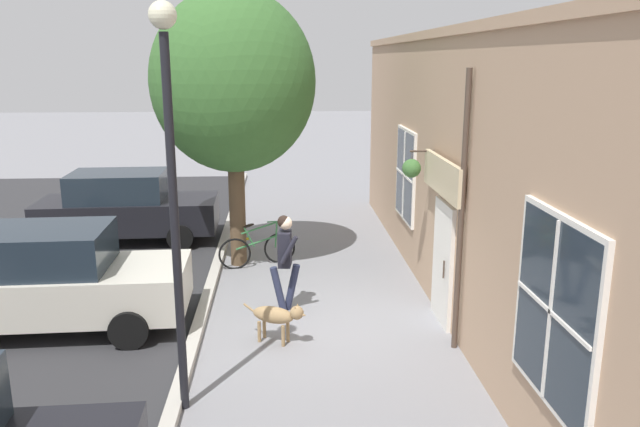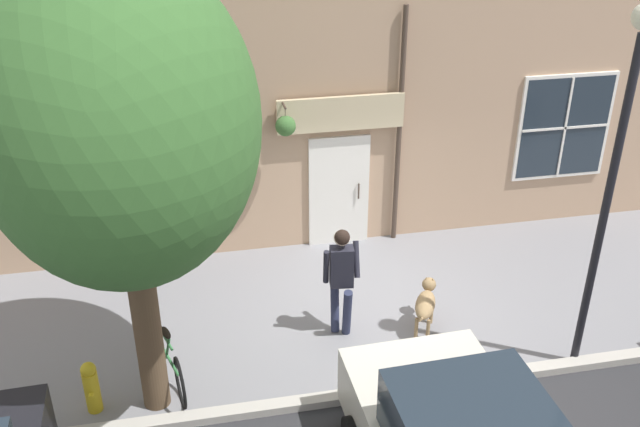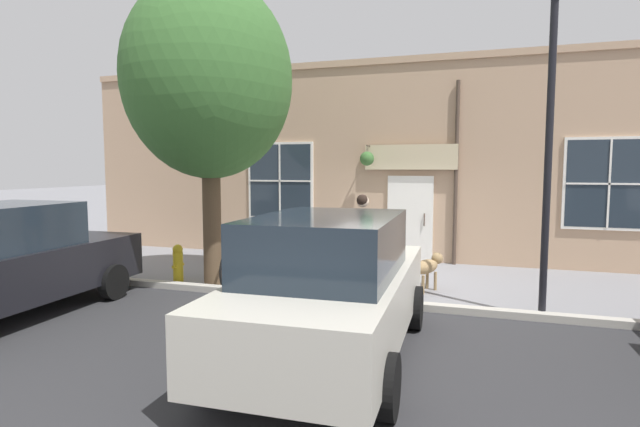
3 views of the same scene
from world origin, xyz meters
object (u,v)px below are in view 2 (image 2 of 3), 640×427
(street_tree_by_curb, at_px, (118,130))
(fire_hydrant, at_px, (91,386))
(pedestrian_walking, at_px, (341,272))
(street_lamp, at_px, (618,150))
(leaning_bicycle, at_px, (165,358))
(dog_on_leash, at_px, (426,302))

(street_tree_by_curb, bearing_deg, fire_hydrant, -93.56)
(pedestrian_walking, bearing_deg, fire_hydrant, -74.38)
(pedestrian_walking, xyz_separation_m, street_lamp, (1.34, 3.14, 2.20))
(leaning_bicycle, height_order, street_lamp, street_lamp)
(street_lamp, height_order, fire_hydrant, street_lamp)
(street_tree_by_curb, xyz_separation_m, fire_hydrant, (-0.05, -0.79, -3.49))
(dog_on_leash, height_order, leaning_bicycle, leaning_bicycle)
(street_tree_by_curb, height_order, street_lamp, street_tree_by_curb)
(pedestrian_walking, height_order, street_lamp, street_lamp)
(pedestrian_walking, relative_size, fire_hydrant, 2.32)
(leaning_bicycle, bearing_deg, dog_on_leash, 96.48)
(street_tree_by_curb, relative_size, fire_hydrant, 7.61)
(leaning_bicycle, bearing_deg, fire_hydrant, -66.66)
(dog_on_leash, relative_size, leaning_bicycle, 0.61)
(dog_on_leash, height_order, fire_hydrant, fire_hydrant)
(street_tree_by_curb, height_order, fire_hydrant, street_tree_by_curb)
(dog_on_leash, bearing_deg, fire_hydrant, -80.06)
(street_tree_by_curb, bearing_deg, pedestrian_walking, 110.65)
(street_tree_by_curb, bearing_deg, dog_on_leash, 102.49)
(street_tree_by_curb, distance_m, street_lamp, 5.93)
(dog_on_leash, bearing_deg, street_tree_by_curb, -77.51)
(leaning_bicycle, bearing_deg, pedestrian_walking, 102.67)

